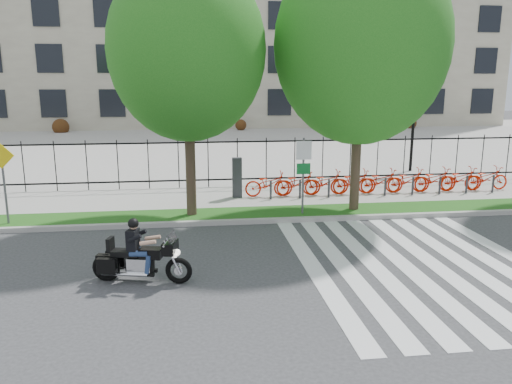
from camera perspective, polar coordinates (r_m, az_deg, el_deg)
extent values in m
plane|color=#323235|center=(11.89, -3.75, -9.31)|extent=(120.00, 120.00, 0.00)
cube|color=#A09C96|center=(15.75, -4.73, -3.51)|extent=(60.00, 0.20, 0.15)
cube|color=#1B5715|center=(16.57, -4.88, -2.70)|extent=(60.00, 1.50, 0.15)
cube|color=#98958E|center=(18.99, -5.23, -0.72)|extent=(60.00, 3.50, 0.15)
cube|color=#98958E|center=(36.29, -6.35, 5.58)|extent=(80.00, 34.00, 0.10)
cube|color=gray|center=(56.30, -7.06, 18.18)|extent=(60.00, 20.00, 20.00)
cylinder|color=black|center=(25.48, 17.47, 6.54)|extent=(0.14, 0.14, 4.00)
cylinder|color=black|center=(25.37, 17.76, 10.81)|extent=(0.06, 0.70, 0.70)
sphere|color=white|center=(25.22, 17.04, 11.08)|extent=(0.36, 0.36, 0.36)
sphere|color=white|center=(25.52, 18.50, 10.99)|extent=(0.36, 0.36, 0.36)
cylinder|color=#3D2C21|center=(16.15, -7.52, 3.89)|extent=(0.32, 0.32, 3.74)
ellipsoid|color=#166217|center=(16.00, -7.87, 15.76)|extent=(4.87, 4.87, 5.60)
cylinder|color=#3D2C21|center=(17.04, 11.36, 4.24)|extent=(0.32, 0.32, 3.76)
ellipsoid|color=#166217|center=(16.91, 11.90, 16.25)|extent=(5.60, 5.60, 6.44)
cube|color=#2D2D33|center=(18.63, -2.18, 1.66)|extent=(0.35, 0.25, 1.50)
imported|color=red|center=(18.83, 1.47, 0.93)|extent=(1.81, 0.63, 0.95)
cylinder|color=#2D2D33|center=(18.37, 1.70, 0.23)|extent=(0.08, 0.08, 0.70)
imported|color=red|center=(19.03, 4.74, 1.01)|extent=(1.81, 0.63, 0.95)
cylinder|color=#2D2D33|center=(18.58, 5.06, 0.33)|extent=(0.08, 0.08, 0.70)
imported|color=red|center=(19.29, 7.94, 1.09)|extent=(1.81, 0.63, 0.95)
cylinder|color=#2D2D33|center=(18.84, 8.32, 0.42)|extent=(0.08, 0.08, 0.70)
imported|color=red|center=(19.60, 11.04, 1.16)|extent=(1.81, 0.63, 0.95)
cylinder|color=#2D2D33|center=(19.16, 11.49, 0.50)|extent=(0.08, 0.08, 0.70)
imported|color=red|center=(19.98, 14.04, 1.23)|extent=(1.81, 0.63, 0.95)
cylinder|color=#2D2D33|center=(19.55, 14.55, 0.58)|extent=(0.08, 0.08, 0.70)
imported|color=red|center=(20.40, 16.92, 1.29)|extent=(1.81, 0.63, 0.95)
cylinder|color=#2D2D33|center=(19.98, 17.48, 0.66)|extent=(0.08, 0.08, 0.70)
imported|color=red|center=(20.88, 19.67, 1.35)|extent=(1.81, 0.63, 0.95)
cylinder|color=#2D2D33|center=(20.46, 20.27, 0.73)|extent=(0.08, 0.08, 0.70)
imported|color=red|center=(21.40, 22.30, 1.40)|extent=(1.81, 0.63, 0.95)
cylinder|color=#2D2D33|center=(21.00, 22.94, 0.79)|extent=(0.08, 0.08, 0.70)
imported|color=red|center=(21.96, 24.80, 1.44)|extent=(1.81, 0.63, 0.95)
cylinder|color=#2D2D33|center=(21.57, 25.46, 0.86)|extent=(0.08, 0.08, 0.70)
cylinder|color=#59595B|center=(16.31, 5.40, 1.82)|extent=(0.07, 0.07, 2.50)
cube|color=white|center=(16.13, 5.50, 4.77)|extent=(0.50, 0.03, 0.60)
cube|color=#0C6626|center=(16.22, 5.45, 2.67)|extent=(0.45, 0.03, 0.35)
cylinder|color=#59595B|center=(16.89, -26.81, 0.72)|extent=(0.07, 0.07, 2.40)
cube|color=yellow|center=(16.72, -27.16, 3.71)|extent=(0.78, 0.03, 0.78)
torus|color=black|center=(11.37, -8.82, -8.87)|extent=(0.62, 0.25, 0.61)
torus|color=black|center=(11.90, -16.74, -8.28)|extent=(0.66, 0.28, 0.65)
cube|color=black|center=(11.23, -9.79, -6.25)|extent=(0.37, 0.53, 0.27)
cube|color=#26262B|center=(11.15, -9.52, -5.27)|extent=(0.23, 0.46, 0.27)
cube|color=silver|center=(11.59, -13.11, -8.12)|extent=(0.59, 0.42, 0.35)
cube|color=black|center=(11.41, -11.91, -6.84)|extent=(0.54, 0.41, 0.23)
cube|color=black|center=(11.60, -14.63, -6.74)|extent=(0.68, 0.45, 0.12)
cube|color=black|center=(11.67, -16.31, -5.73)|extent=(0.16, 0.31, 0.30)
cube|color=black|center=(11.57, -16.68, -8.12)|extent=(0.46, 0.24, 0.35)
cube|color=black|center=(12.03, -15.71, -7.26)|extent=(0.46, 0.24, 0.35)
cube|color=black|center=(11.44, -13.88, -5.30)|extent=(0.29, 0.39, 0.46)
sphere|color=tan|center=(11.33, -13.85, -3.69)|extent=(0.20, 0.20, 0.20)
sphere|color=black|center=(11.32, -13.86, -3.51)|extent=(0.24, 0.24, 0.24)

